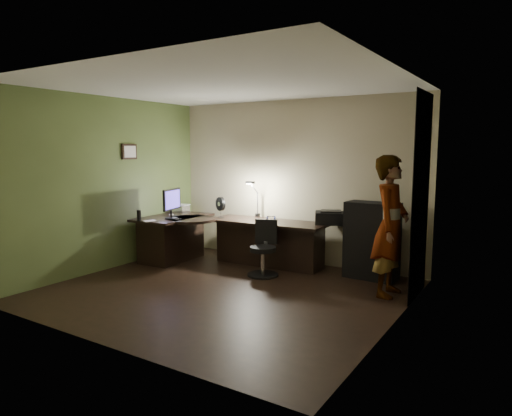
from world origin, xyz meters
The scene contains 27 objects.
floor centered at (0.00, 0.00, -0.01)m, with size 4.50×4.00×0.01m, color black.
ceiling centered at (0.00, 0.00, 2.71)m, with size 4.50×4.00×0.01m, color silver.
wall_back centered at (0.00, 2.00, 1.35)m, with size 4.50×0.01×2.70m, color tan.
wall_front centered at (0.00, -2.00, 1.35)m, with size 4.50×0.01×2.70m, color tan.
wall_left centered at (-2.25, 0.00, 1.35)m, with size 0.01×4.00×2.70m, color tan.
wall_right centered at (2.25, 0.00, 1.35)m, with size 0.01×4.00×2.70m, color tan.
green_wall_overlay centered at (-2.24, 0.00, 1.35)m, with size 0.00×4.00×2.70m, color #516531.
arched_doorway centered at (2.24, 1.15, 1.30)m, with size 0.01×0.90×2.60m, color black.
french_door centered at (2.24, -0.55, 1.05)m, with size 0.02×0.92×2.10m, color white.
framed_picture centered at (-2.22, 0.45, 1.85)m, with size 0.04×0.30×0.25m, color black.
desk_left centered at (-1.75, 0.94, 0.38)m, with size 0.81×1.31×0.76m, color black.
desk_right centered at (-0.21, 1.49, 0.37)m, with size 1.96×0.69×0.73m, color black.
cabinet centered at (1.47, 1.66, 0.56)m, with size 0.75×0.38×1.13m, color black.
laptop_stand centered at (-2.02, 1.44, 0.82)m, with size 0.26×0.22×0.11m, color silver.
laptop centered at (-2.02, 1.44, 0.99)m, with size 0.32×0.30×0.22m, color silver.
monitor centered at (-1.59, 0.72, 0.94)m, with size 0.11×0.54×0.36m, color black.
mouse centered at (-1.80, 0.96, 0.78)m, with size 0.07×0.10×0.04m, color silver.
phone centered at (-1.51, 1.26, 0.77)m, with size 0.06×0.12×0.01m, color black.
pen centered at (-1.42, 0.71, 0.77)m, with size 0.01×0.14×0.01m, color black.
speaker centered at (-1.86, 0.27, 0.85)m, with size 0.07×0.07×0.17m, color black.
notepad centered at (-1.69, 0.33, 0.77)m, with size 0.13×0.19×0.01m, color silver.
desk_fan centered at (-1.05, 1.37, 0.91)m, with size 0.23×0.13×0.36m, color black.
headphones centered at (-0.19, 1.59, 0.77)m, with size 0.18×0.08×0.08m, color #2A3B92.
printer centered at (0.76, 1.80, 0.83)m, with size 0.48×0.37×0.21m, color black.
desk_lamp centered at (-0.61, 1.83, 1.06)m, with size 0.16×0.30×0.67m, color black.
office_chair centered at (0.06, 0.92, 0.42)m, with size 0.46×0.46×0.83m, color black.
person centered at (1.91, 1.03, 0.91)m, with size 0.65×0.43×1.82m, color #D8A88C.
Camera 1 is at (3.52, -4.78, 1.90)m, focal length 32.00 mm.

